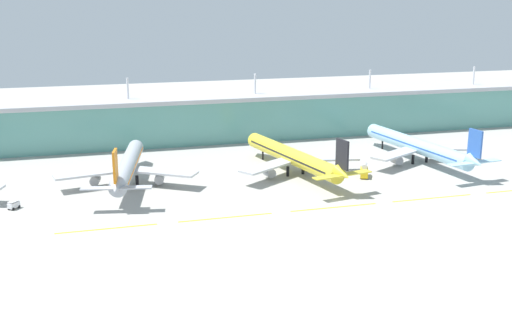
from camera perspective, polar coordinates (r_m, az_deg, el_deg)
The scene contains 11 objects.
ground_plane at distance 200.53m, azimuth 7.36°, elevation -3.82°, with size 600.00×600.00×0.00m, color #A8A59E.
terminal_building at distance 291.57m, azimuth -0.38°, elevation 4.21°, with size 288.00×34.00×29.48m.
airliner_near_middle at distance 219.86m, azimuth -11.52°, elevation -0.59°, with size 47.90×64.30×18.90m.
airliner_center at distance 228.85m, azimuth 3.40°, elevation 0.28°, with size 47.81×69.29×18.90m.
airliner_far_middle at distance 252.97m, azimuth 14.41°, elevation 1.22°, with size 48.43×70.91×18.90m.
taxiway_stripe_west at distance 181.75m, azimuth -13.30°, elevation -6.06°, with size 28.00×0.70×0.04m, color yellow.
taxiway_stripe_mid_west at distance 185.77m, azimuth -2.74°, elevation -5.21°, with size 28.00×0.70×0.04m, color yellow.
taxiway_stripe_centre at distance 195.70m, azimuth 7.03°, elevation -4.27°, with size 28.00×0.70×0.04m, color yellow.
taxiway_stripe_mid_east at distance 210.71m, azimuth 15.61°, elevation -3.33°, with size 28.00×0.70×0.04m, color yellow.
fuel_truck at distance 229.21m, azimuth 9.73°, elevation -0.97°, with size 5.34×7.63×4.95m.
baggage_cart at distance 206.29m, azimuth -21.01°, elevation -3.80°, with size 3.68×3.94×2.48m.
Camera 1 is at (-75.71, -174.76, 62.74)m, focal length 44.36 mm.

